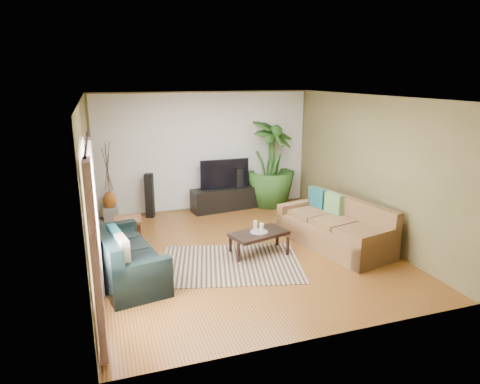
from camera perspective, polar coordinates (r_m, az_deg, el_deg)
name	(u,v)px	position (r m, az deg, el deg)	size (l,w,h in m)	color
floor	(244,251)	(7.71, 0.47, -7.92)	(5.50, 5.50, 0.00)	brown
ceiling	(244,97)	(7.10, 0.52, 12.55)	(5.50, 5.50, 0.00)	white
wall_back	(205,152)	(9.87, -4.69, 5.38)	(5.00, 5.00, 0.00)	brown
wall_front	(323,232)	(4.87, 11.06, -5.26)	(5.00, 5.00, 0.00)	brown
wall_left	(89,190)	(6.92, -19.50, 0.26)	(5.50, 5.50, 0.00)	brown
wall_right	(369,168)	(8.41, 16.85, 3.05)	(5.50, 5.50, 0.00)	brown
backwall_panel	(205,152)	(9.86, -4.68, 5.37)	(4.90, 4.90, 0.00)	white
window_pane	(89,219)	(5.36, -19.48, -3.39)	(1.80, 1.80, 0.00)	white
curtain_near	(96,263)	(4.75, -18.67, -8.99)	(0.08, 0.35, 2.20)	gray
curtain_far	(95,219)	(6.15, -18.76, -3.42)	(0.08, 0.35, 2.20)	gray
curtain_rod	(86,143)	(5.16, -19.80, 6.17)	(0.03, 0.03, 1.90)	black
sofa_left	(125,251)	(6.87, -15.08, -7.63)	(1.95, 0.84, 0.85)	black
sofa_right	(334,224)	(7.98, 12.45, -4.20)	(2.17, 0.98, 0.85)	brown
area_rug	(231,264)	(7.23, -1.21, -9.52)	(2.30, 1.63, 0.01)	tan
coffee_table	(259,243)	(7.55, 2.52, -6.80)	(0.98, 0.54, 0.40)	black
candle_tray	(259,232)	(7.48, 2.54, -5.33)	(0.30, 0.30, 0.01)	gray
candle_tall	(255,226)	(7.45, 2.03, -4.55)	(0.06, 0.06, 0.20)	beige
candle_mid	(262,228)	(7.43, 2.95, -4.80)	(0.06, 0.06, 0.15)	beige
candle_short	(261,227)	(7.53, 2.88, -4.62)	(0.06, 0.06, 0.13)	beige
tv_stand	(225,199)	(9.98, -2.04, -0.90)	(1.56, 0.47, 0.52)	black
television	(225,174)	(9.83, -2.08, 2.44)	(1.14, 0.06, 0.67)	black
speaker_left	(150,196)	(9.60, -11.97, -0.48)	(0.18, 0.19, 0.97)	black
speaker_right	(238,188)	(10.02, -0.24, 0.51)	(0.17, 0.19, 0.97)	black
potted_plant	(271,163)	(10.17, 4.13, 3.88)	(1.16, 1.16, 2.07)	#244E1A
plant_pot	(270,199)	(10.38, 4.03, -0.93)	(0.38, 0.38, 0.30)	black
pedestal	(111,214)	(9.65, -16.82, -2.79)	(0.31, 0.31, 0.31)	gray
vase	(110,200)	(9.56, -16.96, -1.09)	(0.28, 0.28, 0.40)	#95501B
side_table	(129,232)	(8.17, -14.63, -5.16)	(0.48, 0.48, 0.51)	brown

